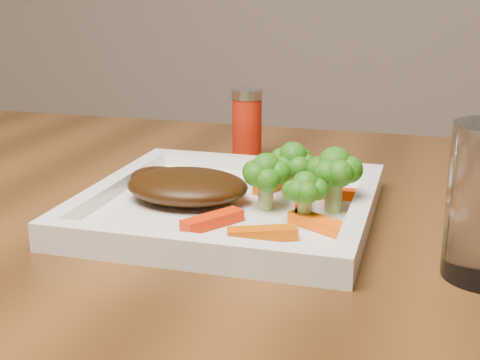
# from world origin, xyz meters

# --- Properties ---
(plate) EXTENTS (0.27, 0.27, 0.01)m
(plate) POSITION_xyz_m (-0.09, -0.00, 0.76)
(plate) COLOR white
(plate) RESTS_ON dining_table
(steak) EXTENTS (0.12, 0.09, 0.03)m
(steak) POSITION_xyz_m (-0.14, -0.01, 0.78)
(steak) COLOR #341D07
(steak) RESTS_ON plate
(broccoli_0) EXTENTS (0.07, 0.07, 0.07)m
(broccoli_0) POSITION_xyz_m (-0.04, 0.03, 0.80)
(broccoli_0) COLOR #176811
(broccoli_0) RESTS_ON plate
(broccoli_1) EXTENTS (0.07, 0.07, 0.06)m
(broccoli_1) POSITION_xyz_m (0.01, 0.00, 0.79)
(broccoli_1) COLOR #1D5E0F
(broccoli_1) RESTS_ON plate
(broccoli_2) EXTENTS (0.05, 0.05, 0.06)m
(broccoli_2) POSITION_xyz_m (-0.01, -0.04, 0.79)
(broccoli_2) COLOR #306611
(broccoli_2) RESTS_ON plate
(broccoli_3) EXTENTS (0.06, 0.06, 0.06)m
(broccoli_3) POSITION_xyz_m (-0.06, -0.01, 0.79)
(broccoli_3) COLOR #2E6D12
(broccoli_3) RESTS_ON plate
(carrot_0) EXTENTS (0.06, 0.04, 0.01)m
(carrot_0) POSITION_xyz_m (-0.04, -0.09, 0.77)
(carrot_0) COLOR #C75203
(carrot_0) RESTS_ON plate
(carrot_1) EXTENTS (0.06, 0.05, 0.01)m
(carrot_1) POSITION_xyz_m (0.00, -0.05, 0.77)
(carrot_1) COLOR #FF5D04
(carrot_1) RESTS_ON plate
(carrot_2) EXTENTS (0.05, 0.06, 0.01)m
(carrot_2) POSITION_xyz_m (-0.09, -0.07, 0.77)
(carrot_2) COLOR red
(carrot_2) RESTS_ON plate
(carrot_3) EXTENTS (0.05, 0.01, 0.01)m
(carrot_3) POSITION_xyz_m (0.00, 0.04, 0.77)
(carrot_3) COLOR #FF4504
(carrot_3) RESTS_ON plate
(carrot_4) EXTENTS (0.03, 0.06, 0.01)m
(carrot_4) POSITION_xyz_m (-0.06, 0.05, 0.77)
(carrot_4) COLOR #D25A03
(carrot_4) RESTS_ON plate
(carrot_5) EXTENTS (0.02, 0.06, 0.01)m
(carrot_5) POSITION_xyz_m (-0.02, -0.01, 0.77)
(carrot_5) COLOR #FF2A04
(carrot_5) RESTS_ON plate
(spice_shaker) EXTENTS (0.04, 0.04, 0.09)m
(spice_shaker) POSITION_xyz_m (-0.13, 0.20, 0.80)
(spice_shaker) COLOR #A71B09
(spice_shaker) RESTS_ON dining_table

